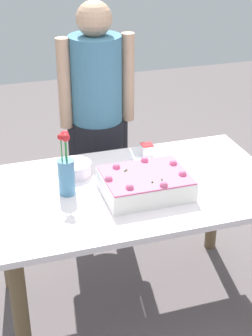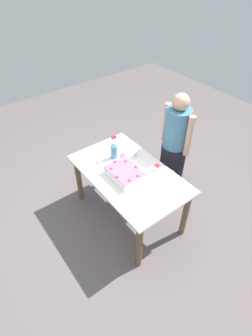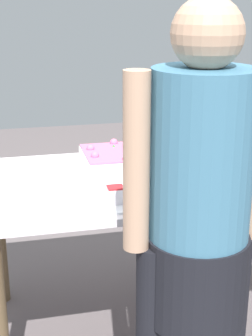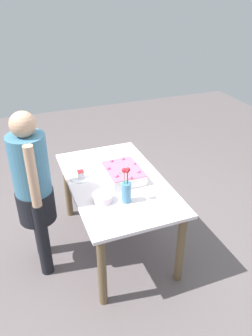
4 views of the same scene
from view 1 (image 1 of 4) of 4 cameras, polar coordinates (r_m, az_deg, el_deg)
ground_plane at (r=2.92m, az=0.89°, el=-14.66°), size 8.00×8.00×0.00m
dining_table at (r=2.55m, az=0.99°, el=-4.34°), size 1.40×0.84×0.74m
sheet_cake at (r=2.40m, az=2.17°, el=-1.71°), size 0.40×0.31×0.12m
serving_plate_with_slice at (r=2.76m, az=2.32°, el=1.64°), size 0.19×0.19×0.07m
cake_knife at (r=2.42m, az=11.69°, el=-3.50°), size 0.13×0.21×0.00m
flower_vase at (r=2.38m, az=-6.64°, el=-0.45°), size 0.08×0.08×0.31m
fruit_bowl at (r=2.59m, az=-5.69°, el=-0.05°), size 0.17×0.17×0.06m
person_standing at (r=3.06m, az=-3.18°, el=6.30°), size 0.45×0.31×1.49m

